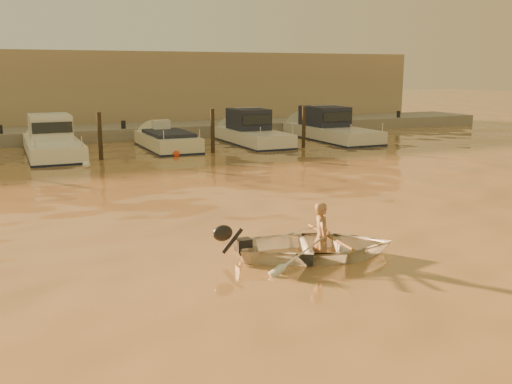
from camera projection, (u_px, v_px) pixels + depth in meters
name	position (u px, v px, depth m)	size (l,w,h in m)	color
ground_plane	(222.00, 253.00, 11.78)	(160.00, 160.00, 0.00)	#94633B
dinghy	(317.00, 247.00, 11.51)	(2.25, 3.15, 0.65)	white
person	(322.00, 237.00, 11.47)	(0.52, 0.34, 1.42)	#946A4A
outboard_motor	(243.00, 245.00, 11.36)	(0.90, 0.40, 0.70)	black
oar_port	(329.00, 236.00, 11.49)	(0.06, 0.06, 2.10)	brown
oar_starboard	(319.00, 236.00, 11.47)	(0.06, 0.06, 2.10)	brown
moored_boat_2	(52.00, 141.00, 25.16)	(2.18, 7.34, 1.75)	white
moored_boat_3	(167.00, 144.00, 27.32)	(2.04, 5.89, 0.95)	beige
moored_boat_4	(253.00, 132.00, 29.03)	(2.10, 6.53, 1.75)	silver
moored_boat_5	(331.00, 128.00, 30.88)	(2.32, 7.76, 1.75)	beige
piling_2	(100.00, 138.00, 23.83)	(0.18, 0.18, 2.20)	#2D2319
piling_3	(213.00, 133.00, 25.83)	(0.18, 0.18, 2.20)	#2D2319
piling_4	(304.00, 129.00, 27.70)	(0.18, 0.18, 2.20)	#2D2319
fender_c	(86.00, 165.00, 22.10)	(0.30, 0.30, 0.30)	white
fender_d	(176.00, 154.00, 24.95)	(0.30, 0.30, 0.30)	red
fender_e	(281.00, 147.00, 27.25)	(0.30, 0.30, 0.30)	white
quay	(81.00, 137.00, 30.94)	(52.00, 4.00, 1.00)	gray
waterfront_building	(67.00, 91.00, 35.38)	(46.00, 7.00, 4.80)	#9E8466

